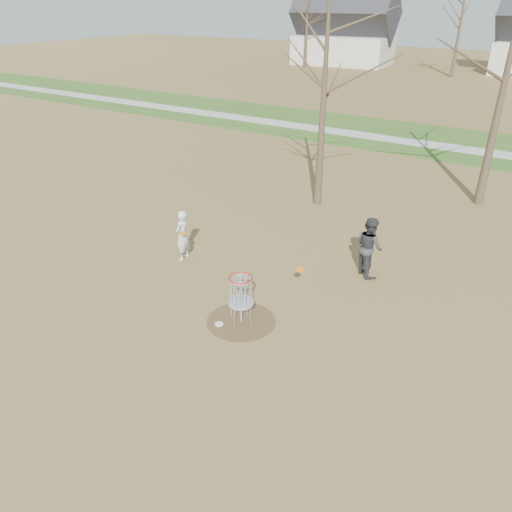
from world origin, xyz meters
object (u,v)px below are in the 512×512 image
Objects in this scene: disc_grounded at (219,324)px; disc_golf_basket at (241,291)px; player_standing at (182,235)px; player_throwing at (369,247)px.

disc_golf_basket reaches higher than disc_grounded.
player_standing is 7.41× the size of disc_grounded.
player_throwing is 1.35× the size of disc_golf_basket.
disc_golf_basket is (3.49, -1.90, 0.10)m from player_standing.
disc_grounded is (3.10, -2.34, -0.79)m from player_standing.
player_standing is at bearing 142.95° from disc_grounded.
player_standing reaches higher than disc_golf_basket.
player_standing is 1.21× the size of disc_golf_basket.
player_standing reaches higher than disc_grounded.
player_standing is 5.73m from player_throwing.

